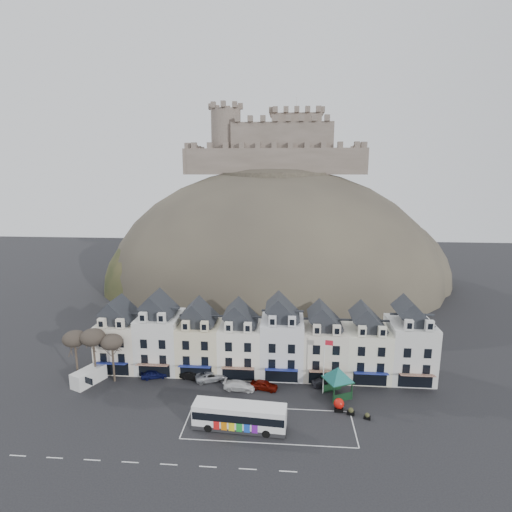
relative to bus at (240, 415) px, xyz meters
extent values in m
plane|color=black|center=(1.77, -0.16, -1.87)|extent=(300.00, 300.00, 0.00)
cube|color=silver|center=(3.77, 1.09, -1.87)|extent=(22.00, 7.50, 0.01)
cube|color=silver|center=(-22.03, 15.84, 2.13)|extent=(6.80, 8.00, 8.00)
cube|color=black|center=(-22.03, 15.84, 7.33)|extent=(6.80, 5.76, 2.80)
cube|color=silver|center=(-23.53, 12.24, 7.03)|extent=(1.20, 0.80, 1.60)
cube|color=silver|center=(-20.54, 12.24, 7.03)|extent=(1.20, 0.80, 1.60)
cube|color=black|center=(-22.03, 11.81, -0.57)|extent=(5.10, 0.06, 2.20)
cube|color=navy|center=(-22.03, 11.14, 0.73)|extent=(5.10, 1.29, 0.43)
cube|color=silver|center=(-15.23, 15.84, 2.73)|extent=(6.80, 8.00, 9.20)
cube|color=black|center=(-15.23, 15.84, 8.53)|extent=(6.80, 5.76, 2.80)
cube|color=silver|center=(-16.73, 12.24, 8.23)|extent=(1.20, 0.80, 1.60)
cube|color=silver|center=(-13.74, 12.24, 8.23)|extent=(1.20, 0.80, 1.60)
cube|color=black|center=(-15.23, 11.81, -0.57)|extent=(5.10, 0.06, 2.20)
cube|color=maroon|center=(-15.23, 11.14, 0.73)|extent=(5.10, 1.29, 0.43)
cube|color=beige|center=(-8.43, 15.84, 2.13)|extent=(6.80, 8.00, 8.00)
cube|color=black|center=(-8.43, 15.84, 7.33)|extent=(6.80, 5.76, 2.80)
cube|color=beige|center=(-9.93, 12.24, 7.03)|extent=(1.20, 0.80, 1.60)
cube|color=beige|center=(-6.94, 12.24, 7.03)|extent=(1.20, 0.80, 1.60)
cube|color=black|center=(-8.43, 11.81, -0.57)|extent=(5.10, 0.06, 2.20)
cube|color=navy|center=(-8.43, 11.14, 0.73)|extent=(5.10, 1.29, 0.43)
cube|color=white|center=(-1.63, 15.84, 2.13)|extent=(6.80, 8.00, 8.00)
cube|color=black|center=(-1.63, 15.84, 7.33)|extent=(6.80, 5.76, 2.80)
cube|color=white|center=(-3.13, 12.24, 7.03)|extent=(1.20, 0.80, 1.60)
cube|color=white|center=(-0.14, 12.24, 7.03)|extent=(1.20, 0.80, 1.60)
cube|color=black|center=(-1.63, 11.81, -0.57)|extent=(5.10, 0.06, 2.20)
cube|color=maroon|center=(-1.63, 11.14, 0.73)|extent=(5.10, 1.29, 0.43)
cube|color=silver|center=(5.17, 15.84, 2.73)|extent=(6.80, 8.00, 9.20)
cube|color=black|center=(5.17, 15.84, 8.53)|extent=(6.80, 5.76, 2.80)
cube|color=silver|center=(3.67, 12.24, 8.23)|extent=(1.20, 0.80, 1.60)
cube|color=silver|center=(6.66, 12.24, 8.23)|extent=(1.20, 0.80, 1.60)
cube|color=black|center=(5.17, 11.81, -0.57)|extent=(5.10, 0.06, 2.20)
cube|color=navy|center=(5.17, 11.14, 0.73)|extent=(5.10, 1.29, 0.43)
cube|color=silver|center=(11.97, 15.84, 2.13)|extent=(6.80, 8.00, 8.00)
cube|color=black|center=(11.97, 15.84, 7.33)|extent=(6.80, 5.76, 2.80)
cube|color=silver|center=(10.47, 12.24, 7.03)|extent=(1.20, 0.80, 1.60)
cube|color=silver|center=(13.46, 12.24, 7.03)|extent=(1.20, 0.80, 1.60)
cube|color=black|center=(11.97, 11.81, -0.57)|extent=(5.10, 0.06, 2.20)
cube|color=maroon|center=(11.97, 11.14, 0.73)|extent=(5.10, 1.29, 0.43)
cube|color=#EBE8CC|center=(18.77, 15.84, 2.13)|extent=(6.80, 8.00, 8.00)
cube|color=black|center=(18.77, 15.84, 7.33)|extent=(6.80, 5.76, 2.80)
cube|color=#EBE8CC|center=(17.27, 12.24, 7.03)|extent=(1.20, 0.80, 1.60)
cube|color=#EBE8CC|center=(20.26, 12.24, 7.03)|extent=(1.20, 0.80, 1.60)
cube|color=black|center=(18.77, 11.81, -0.57)|extent=(5.10, 0.06, 2.20)
cube|color=navy|center=(18.77, 11.14, 0.73)|extent=(5.10, 1.29, 0.43)
cube|color=silver|center=(25.57, 15.84, 2.73)|extent=(6.80, 8.00, 9.20)
cube|color=black|center=(25.57, 15.84, 8.53)|extent=(6.80, 5.76, 2.80)
cube|color=silver|center=(24.07, 12.24, 8.23)|extent=(1.20, 0.80, 1.60)
cube|color=silver|center=(27.06, 12.24, 8.23)|extent=(1.20, 0.80, 1.60)
cube|color=black|center=(25.57, 11.81, -0.57)|extent=(5.10, 0.06, 2.20)
cube|color=maroon|center=(25.57, 11.14, 0.73)|extent=(5.10, 1.29, 0.43)
ellipsoid|color=#37312A|center=(1.77, 69.84, -1.87)|extent=(96.00, 76.00, 68.00)
ellipsoid|color=#232E17|center=(-20.23, 63.84, -1.87)|extent=(52.00, 44.00, 42.00)
ellipsoid|color=#37312A|center=(25.77, 73.84, -1.87)|extent=(56.00, 48.00, 46.00)
ellipsoid|color=#232E17|center=(-2.23, 55.84, -1.87)|extent=(40.00, 28.00, 28.00)
ellipsoid|color=#37312A|center=(11.77, 57.84, -1.87)|extent=(36.00, 28.00, 24.00)
cylinder|color=#37312A|center=(1.77, 69.84, 29.13)|extent=(30.00, 30.00, 3.00)
cube|color=brown|center=(1.77, 65.84, 33.63)|extent=(48.00, 2.20, 7.00)
cube|color=brown|center=(1.77, 85.84, 33.63)|extent=(48.00, 2.20, 7.00)
cube|color=brown|center=(-22.23, 75.84, 33.63)|extent=(2.20, 22.00, 7.00)
cube|color=brown|center=(25.77, 75.84, 33.63)|extent=(2.20, 22.00, 7.00)
cube|color=brown|center=(3.77, 75.84, 39.13)|extent=(28.00, 18.00, 10.00)
cube|color=brown|center=(7.77, 77.84, 40.63)|extent=(14.00, 12.00, 13.00)
cylinder|color=brown|center=(-12.23, 71.84, 39.13)|extent=(8.40, 8.40, 18.00)
cylinder|color=silver|center=(7.77, 77.84, 49.63)|extent=(0.16, 0.16, 5.00)
cylinder|color=#392E24|center=(-27.23, 10.34, 1.00)|extent=(0.32, 0.32, 5.74)
ellipsoid|color=#383028|center=(-27.23, 10.34, 5.10)|extent=(3.61, 3.61, 2.54)
cylinder|color=#392E24|center=(-24.23, 10.34, 1.14)|extent=(0.32, 0.32, 6.02)
ellipsoid|color=#383028|center=(-24.23, 10.34, 5.44)|extent=(3.78, 3.78, 2.67)
cylinder|color=#392E24|center=(-21.23, 10.34, 0.86)|extent=(0.32, 0.32, 5.46)
ellipsoid|color=#383028|center=(-21.23, 10.34, 4.76)|extent=(3.43, 3.43, 2.42)
cube|color=#262628|center=(0.00, 0.00, -1.49)|extent=(12.17, 3.66, 0.55)
cube|color=white|center=(0.00, 0.00, 0.10)|extent=(12.17, 3.61, 2.75)
cube|color=black|center=(0.00, 0.00, 0.25)|extent=(11.94, 3.67, 1.04)
cube|color=white|center=(0.00, 0.00, 1.35)|extent=(11.92, 3.48, 0.27)
cube|color=orange|center=(5.93, -0.44, 1.16)|extent=(0.16, 1.31, 0.31)
cylinder|color=black|center=(3.50, -1.50, -1.38)|extent=(1.07, 0.43, 1.05)
cylinder|color=black|center=(3.68, 0.96, -1.38)|extent=(1.07, 0.43, 1.05)
cylinder|color=black|center=(-3.92, -0.95, -1.38)|extent=(1.07, 0.43, 1.05)
cylinder|color=black|center=(-3.74, 1.51, -1.38)|extent=(1.07, 0.43, 1.05)
cube|color=black|center=(11.49, 9.48, -0.55)|extent=(0.22, 0.22, 2.64)
cube|color=black|center=(14.18, 10.72, -0.55)|extent=(0.22, 0.22, 2.64)
cube|color=black|center=(12.73, 6.79, -0.55)|extent=(0.22, 0.22, 2.64)
cube|color=black|center=(15.42, 8.03, -0.55)|extent=(0.22, 0.22, 2.64)
cube|color=black|center=(13.45, 8.75, 0.76)|extent=(4.81, 4.81, 0.13)
cone|color=#124F47|center=(13.45, 8.75, 1.75)|extent=(6.60, 6.60, 1.98)
cube|color=black|center=(13.25, 5.03, -1.64)|extent=(1.30, 1.30, 0.46)
sphere|color=#BC110A|center=(13.25, 5.03, -0.81)|extent=(1.45, 1.45, 1.45)
cylinder|color=silver|center=(11.43, 9.35, 2.53)|extent=(0.13, 0.13, 8.81)
cube|color=red|center=(12.02, 9.25, 6.27)|extent=(1.20, 0.22, 0.77)
cube|color=white|center=(-24.91, 9.34, -0.68)|extent=(4.17, 5.69, 2.38)
cube|color=black|center=(-24.91, 9.34, -0.23)|extent=(2.01, 0.95, 1.02)
cube|color=black|center=(16.81, 3.34, -1.65)|extent=(0.98, 0.69, 0.44)
sphere|color=#232E17|center=(16.81, 3.34, -1.30)|extent=(0.62, 0.62, 0.62)
cube|color=black|center=(14.77, 4.15, -1.62)|extent=(1.12, 0.76, 0.51)
sphere|color=#232E17|center=(14.77, 4.15, -1.21)|extent=(0.72, 0.72, 0.72)
imported|color=#0C103F|center=(-15.27, 11.84, -1.17)|extent=(4.46, 2.85, 1.41)
imported|color=black|center=(-9.03, 11.84, -1.21)|extent=(4.24, 2.40, 1.32)
imported|color=#B2B5BA|center=(-5.89, 11.84, -1.14)|extent=(5.67, 3.98, 1.46)
imported|color=white|center=(-1.19, 9.34, -1.18)|extent=(4.90, 2.22, 1.39)
imported|color=#580B05|center=(2.57, 9.73, -1.16)|extent=(4.44, 2.52, 1.42)
imported|color=black|center=(11.77, 11.23, -1.24)|extent=(4.01, 2.04, 1.26)
camera|label=1|loc=(5.78, -45.64, 30.42)|focal=28.00mm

